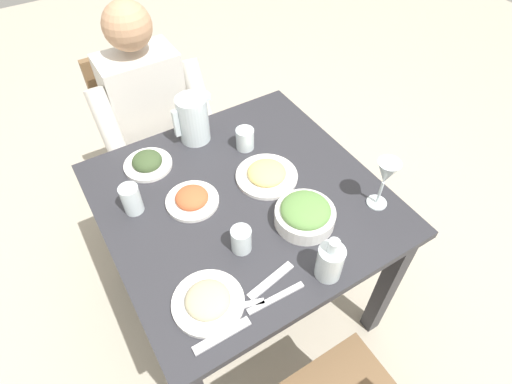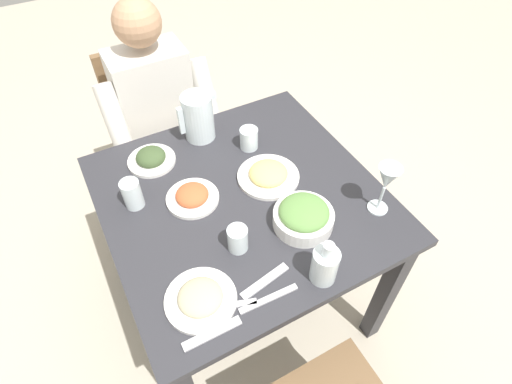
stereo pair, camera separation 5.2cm
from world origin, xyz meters
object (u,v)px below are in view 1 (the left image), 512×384
(plate_beans, at_px, (208,301))
(chair_near, at_px, (147,130))
(plate_dolmas, at_px, (148,162))
(water_glass_by_pitcher, at_px, (245,139))
(oil_carafe, at_px, (330,263))
(diner_near, at_px, (157,129))
(plate_fries, at_px, (267,174))
(dining_table, at_px, (242,217))
(salad_bowl, at_px, (305,214))
(water_glass_center, at_px, (241,240))
(water_pitcher, at_px, (194,119))
(plate_rice_curry, at_px, (192,199))
(wine_glass, at_px, (386,175))
(water_glass_far_left, at_px, (131,199))

(plate_beans, bearing_deg, chair_near, -100.24)
(plate_dolmas, height_order, water_glass_by_pitcher, water_glass_by_pitcher)
(plate_beans, height_order, oil_carafe, oil_carafe)
(chair_near, distance_m, diner_near, 0.25)
(plate_fries, bearing_deg, plate_dolmas, -39.13)
(dining_table, xyz_separation_m, diner_near, (0.09, -0.61, 0.03))
(diner_near, xyz_separation_m, water_glass_by_pitcher, (-0.23, 0.39, 0.13))
(salad_bowl, bearing_deg, water_glass_center, -4.64)
(water_pitcher, relative_size, plate_rice_curry, 1.03)
(water_glass_center, distance_m, wine_glass, 0.51)
(water_glass_far_left, bearing_deg, oil_carafe, 127.01)
(plate_rice_curry, distance_m, wine_glass, 0.65)
(water_pitcher, xyz_separation_m, water_glass_center, (0.11, 0.56, -0.05))
(diner_near, bearing_deg, plate_rice_curry, 82.20)
(diner_near, xyz_separation_m, plate_dolmas, (0.14, 0.29, 0.10))
(diner_near, relative_size, plate_dolmas, 6.59)
(diner_near, relative_size, water_glass_far_left, 10.92)
(plate_fries, bearing_deg, plate_beans, 39.20)
(wine_glass, bearing_deg, chair_near, -66.55)
(plate_dolmas, xyz_separation_m, oil_carafe, (-0.29, 0.72, 0.04))
(wine_glass, bearing_deg, plate_fries, -49.64)
(chair_near, distance_m, water_glass_center, 1.04)
(plate_rice_curry, relative_size, water_glass_center, 2.08)
(salad_bowl, height_order, plate_fries, salad_bowl)
(diner_near, bearing_deg, water_pitcher, 110.59)
(dining_table, bearing_deg, plate_beans, 46.66)
(plate_beans, xyz_separation_m, water_glass_center, (-0.18, -0.12, 0.03))
(plate_dolmas, xyz_separation_m, water_glass_center, (-0.11, 0.50, 0.03))
(salad_bowl, bearing_deg, water_glass_by_pitcher, -92.80)
(water_glass_center, bearing_deg, plate_fries, -136.80)
(chair_near, xyz_separation_m, wine_glass, (-0.47, 1.08, 0.37))
(water_pitcher, distance_m, water_glass_by_pitcher, 0.21)
(dining_table, bearing_deg, water_glass_far_left, -22.12)
(water_pitcher, xyz_separation_m, water_glass_by_pitcher, (-0.14, 0.15, -0.05))
(dining_table, distance_m, chair_near, 0.82)
(dining_table, bearing_deg, water_glass_by_pitcher, -123.28)
(plate_fries, bearing_deg, water_pitcher, -70.09)
(dining_table, height_order, water_glass_far_left, water_glass_far_left)
(plate_rice_curry, xyz_separation_m, water_glass_by_pitcher, (-0.30, -0.15, 0.03))
(water_pitcher, distance_m, salad_bowl, 0.59)
(dining_table, relative_size, water_glass_far_left, 8.69)
(plate_rice_curry, height_order, water_glass_center, water_glass_center)
(chair_near, bearing_deg, plate_fries, 105.16)
(chair_near, height_order, diner_near, diner_near)
(water_glass_by_pitcher, xyz_separation_m, water_glass_far_left, (0.49, 0.08, 0.01))
(plate_fries, xyz_separation_m, wine_glass, (-0.26, 0.30, 0.12))
(plate_fries, bearing_deg, plate_rice_curry, -6.70)
(salad_bowl, bearing_deg, water_pitcher, -78.42)
(plate_rice_curry, bearing_deg, oil_carafe, 115.67)
(dining_table, xyz_separation_m, water_glass_by_pitcher, (-0.14, -0.22, 0.16))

